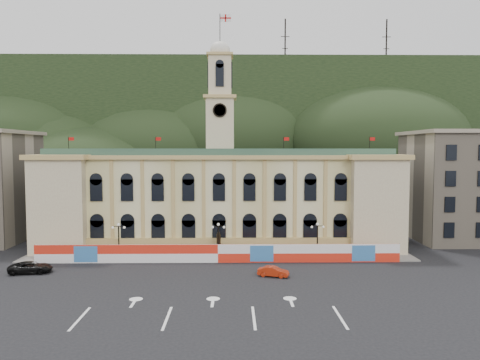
{
  "coord_description": "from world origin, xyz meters",
  "views": [
    {
      "loc": [
        2.11,
        -48.16,
        15.6
      ],
      "look_at": [
        3.07,
        18.0,
        11.14
      ],
      "focal_mm": 35.0,
      "sensor_mm": 36.0,
      "label": 1
    }
  ],
  "objects_px": {
    "statue": "(219,249)",
    "lamp_center": "(218,238)",
    "red_sedan": "(273,271)",
    "black_suv": "(31,267)"
  },
  "relations": [
    {
      "from": "statue",
      "to": "red_sedan",
      "type": "relative_size",
      "value": 0.93
    },
    {
      "from": "lamp_center",
      "to": "black_suv",
      "type": "xyz_separation_m",
      "value": [
        -23.33,
        -7.09,
        -2.35
      ]
    },
    {
      "from": "lamp_center",
      "to": "black_suv",
      "type": "distance_m",
      "value": 24.49
    },
    {
      "from": "statue",
      "to": "black_suv",
      "type": "xyz_separation_m",
      "value": [
        -23.33,
        -8.09,
        -0.46
      ]
    },
    {
      "from": "statue",
      "to": "lamp_center",
      "type": "bearing_deg",
      "value": -90.0
    },
    {
      "from": "red_sedan",
      "to": "lamp_center",
      "type": "bearing_deg",
      "value": 54.86
    },
    {
      "from": "lamp_center",
      "to": "black_suv",
      "type": "height_order",
      "value": "lamp_center"
    },
    {
      "from": "statue",
      "to": "red_sedan",
      "type": "height_order",
      "value": "statue"
    },
    {
      "from": "statue",
      "to": "black_suv",
      "type": "distance_m",
      "value": 24.69
    },
    {
      "from": "statue",
      "to": "lamp_center",
      "type": "distance_m",
      "value": 2.14
    }
  ]
}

